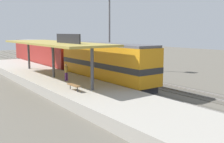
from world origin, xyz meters
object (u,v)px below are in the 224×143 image
locomotive (105,63)px  person_waiting (66,71)px  passenger_carriage_single (43,53)px  light_mast (109,15)px  platform_bench (74,85)px

locomotive → person_waiting: 4.53m
passenger_carriage_single → locomotive: bearing=-90.0°
locomotive → person_waiting: (-4.48, 0.38, -0.56)m
passenger_carriage_single → light_mast: (7.80, -7.95, 6.08)m
locomotive → platform_bench: bearing=-145.8°
platform_bench → person_waiting: size_ratio=0.99×
platform_bench → locomotive: size_ratio=0.12×
platform_bench → passenger_carriage_single: 22.90m
passenger_carriage_single → person_waiting: (-4.48, -17.62, -0.46)m
person_waiting → passenger_carriage_single: bearing=75.7°
person_waiting → light_mast: bearing=38.2°
platform_bench → light_mast: light_mast is taller
passenger_carriage_single → light_mast: light_mast is taller
passenger_carriage_single → light_mast: size_ratio=1.71×
platform_bench → light_mast: size_ratio=0.15×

